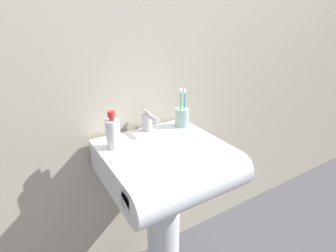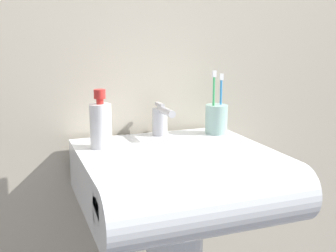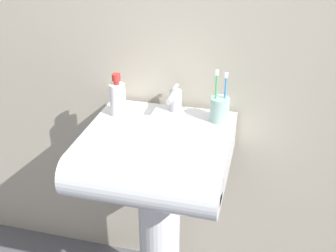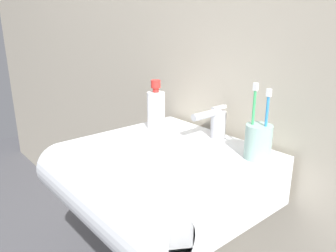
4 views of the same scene
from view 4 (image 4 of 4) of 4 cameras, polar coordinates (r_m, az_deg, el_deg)
wall_back at (r=1.06m, az=11.90°, el=17.17°), size 5.00×0.05×2.40m
sink_basin at (r=0.93m, az=-2.29°, el=-9.04°), size 0.52×0.52×0.14m
faucet at (r=1.02m, az=8.34°, el=0.67°), size 0.05×0.14×0.10m
toothbrush_cup at (r=0.89m, az=15.44°, el=-2.50°), size 0.07×0.07×0.20m
soap_bottle at (r=1.11m, az=-2.11°, el=3.06°), size 0.06×0.06×0.16m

